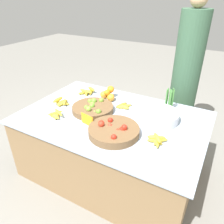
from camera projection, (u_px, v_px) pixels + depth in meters
The scene contains 14 objects.
ground_plane at pixel (112, 168), 2.30m from camera, with size 12.00×12.00×0.00m, color gray.
market_table at pixel (112, 144), 2.14m from camera, with size 1.66×1.12×0.63m.
lime_bowl at pixel (93, 108), 2.07m from camera, with size 0.39×0.39×0.09m.
tomato_basket at pixel (114, 131), 1.73m from camera, with size 0.41×0.41×0.10m.
orange_pile at pixel (108, 95), 2.29m from camera, with size 0.18×0.16×0.13m.
metal_bowl at pixel (158, 116), 1.91m from camera, with size 0.35×0.35×0.09m.
price_sign at pixel (87, 120), 1.84m from camera, with size 0.14×0.04×0.10m.
veg_bundle at pixel (170, 100), 2.06m from camera, with size 0.07×0.07×0.21m.
banana_bunch_front_right at pixel (56, 114), 1.98m from camera, with size 0.16×0.15×0.05m.
banana_bunch_middle_right at pixel (87, 92), 2.42m from camera, with size 0.17×0.18×0.06m.
banana_bunch_middle_left at pixel (123, 106), 2.14m from camera, with size 0.14×0.15×0.03m.
banana_bunch_front_left at pixel (157, 139), 1.65m from camera, with size 0.17×0.16×0.06m.
banana_bunch_back_center at pixel (62, 102), 2.19m from camera, with size 0.16×0.16×0.06m.
vendor_person at pixel (185, 79), 2.43m from camera, with size 0.30×0.30×1.65m.
Camera 1 is at (0.83, -1.50, 1.64)m, focal length 35.00 mm.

